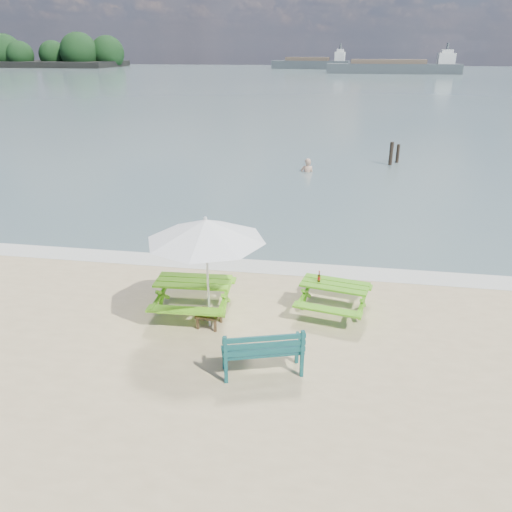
% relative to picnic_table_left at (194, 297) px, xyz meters
% --- Properties ---
extents(sea, '(300.00, 300.00, 0.00)m').
position_rel_picnic_table_left_xyz_m(sea, '(1.71, 83.16, -0.38)').
color(sea, slate).
rests_on(sea, ground).
extents(foam_strip, '(22.00, 0.90, 0.01)m').
position_rel_picnic_table_left_xyz_m(foam_strip, '(1.71, 2.76, -0.38)').
color(foam_strip, silver).
rests_on(foam_strip, ground).
extents(picnic_table_left, '(1.77, 1.95, 0.80)m').
position_rel_picnic_table_left_xyz_m(picnic_table_left, '(0.00, 0.00, 0.00)').
color(picnic_table_left, '#66B91C').
rests_on(picnic_table_left, ground).
extents(picnic_table_right, '(1.80, 1.93, 0.72)m').
position_rel_picnic_table_left_xyz_m(picnic_table_right, '(3.17, 0.52, -0.04)').
color(picnic_table_right, '#52A418').
rests_on(picnic_table_right, ground).
extents(park_bench, '(1.59, 0.92, 0.93)m').
position_rel_picnic_table_left_xyz_m(park_bench, '(1.90, -2.04, -0.10)').
color(park_bench, '#104546').
rests_on(park_bench, ground).
extents(side_table, '(0.54, 0.54, 0.32)m').
position_rel_picnic_table_left_xyz_m(side_table, '(0.50, -0.56, -0.22)').
color(side_table, brown).
rests_on(side_table, ground).
extents(patio_umbrella, '(2.70, 2.70, 2.46)m').
position_rel_picnic_table_left_xyz_m(patio_umbrella, '(0.50, -0.56, 1.85)').
color(patio_umbrella, silver).
rests_on(patio_umbrella, ground).
extents(beer_bottle, '(0.07, 0.07, 0.26)m').
position_rel_picnic_table_left_xyz_m(beer_bottle, '(2.80, 0.57, 0.42)').
color(beer_bottle, '#8F3F14').
rests_on(beer_bottle, picnic_table_right).
extents(swimmer, '(0.66, 0.43, 1.79)m').
position_rel_picnic_table_left_xyz_m(swimmer, '(1.61, 14.43, -0.62)').
color(swimmer, tan).
rests_on(swimmer, ground).
extents(mooring_pilings, '(0.58, 0.78, 1.37)m').
position_rel_picnic_table_left_xyz_m(mooring_pilings, '(5.90, 16.90, 0.06)').
color(mooring_pilings, black).
rests_on(mooring_pilings, ground).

